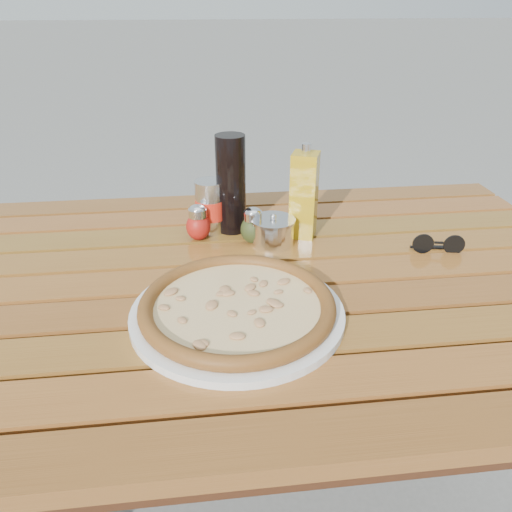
{
  "coord_description": "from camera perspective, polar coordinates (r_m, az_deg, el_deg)",
  "views": [
    {
      "loc": [
        -0.1,
        -0.84,
        1.23
      ],
      "look_at": [
        0.0,
        0.02,
        0.78
      ],
      "focal_mm": 35.0,
      "sensor_mm": 36.0,
      "label": 1
    }
  ],
  "objects": [
    {
      "name": "pepper_shaker",
      "position": [
        1.1,
        -6.63,
        3.75
      ],
      "size": [
        0.07,
        0.07,
        0.08
      ],
      "rotation": [
        0.0,
        0.0,
        0.38
      ],
      "color": "#B41E14",
      "rests_on": "table"
    },
    {
      "name": "plate",
      "position": [
        0.85,
        -2.14,
        -6.51
      ],
      "size": [
        0.39,
        0.39,
        0.01
      ],
      "primitive_type": "cylinder",
      "rotation": [
        0.0,
        0.0,
        0.09
      ],
      "color": "silver",
      "rests_on": "table"
    },
    {
      "name": "pizza",
      "position": [
        0.84,
        -2.16,
        -5.62
      ],
      "size": [
        0.38,
        0.38,
        0.03
      ],
      "rotation": [
        0.0,
        0.0,
        -0.16
      ],
      "color": "#FEEEB6",
      "rests_on": "plate"
    },
    {
      "name": "table",
      "position": [
        1.01,
        0.13,
        -5.84
      ],
      "size": [
        1.4,
        0.9,
        0.75
      ],
      "color": "#361F0C",
      "rests_on": "ground"
    },
    {
      "name": "olive_oil_cruet",
      "position": [
        1.1,
        5.51,
        6.95
      ],
      "size": [
        0.07,
        0.07,
        0.21
      ],
      "rotation": [
        0.0,
        0.0,
        -0.38
      ],
      "color": "#B08A12",
      "rests_on": "table"
    },
    {
      "name": "dark_bottle",
      "position": [
        1.12,
        -2.88,
        8.18
      ],
      "size": [
        0.08,
        0.08,
        0.22
      ],
      "primitive_type": "cylinder",
      "rotation": [
        0.0,
        0.0,
        0.3
      ],
      "color": "black",
      "rests_on": "table"
    },
    {
      "name": "soda_can",
      "position": [
        1.13,
        -5.25,
        5.61
      ],
      "size": [
        0.08,
        0.08,
        0.12
      ],
      "rotation": [
        0.0,
        0.0,
        0.28
      ],
      "color": "silver",
      "rests_on": "table"
    },
    {
      "name": "parmesan_tin",
      "position": [
        1.08,
        1.95,
        2.85
      ],
      "size": [
        0.1,
        0.1,
        0.07
      ],
      "rotation": [
        0.0,
        0.0,
        0.06
      ],
      "color": "white",
      "rests_on": "table"
    },
    {
      "name": "oregano_shaker",
      "position": [
        1.08,
        -0.36,
        3.44
      ],
      "size": [
        0.07,
        0.07,
        0.08
      ],
      "rotation": [
        0.0,
        0.0,
        0.28
      ],
      "color": "#354019",
      "rests_on": "table"
    },
    {
      "name": "sunglasses",
      "position": [
        1.12,
        20.09,
        1.21
      ],
      "size": [
        0.11,
        0.04,
        0.04
      ],
      "rotation": [
        0.0,
        0.0,
        -0.19
      ],
      "color": "black",
      "rests_on": "table"
    }
  ]
}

